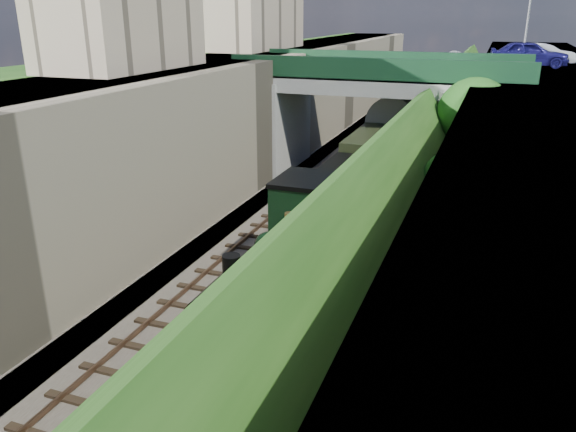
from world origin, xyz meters
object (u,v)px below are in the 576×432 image
Objects in this scene: road_bridge at (388,112)px; car_blue at (529,54)px; locomotive at (288,269)px; tree at (477,118)px; tender at (347,206)px; lamppost at (530,11)px; car_silver at (541,54)px.

car_blue reaches higher than road_bridge.
car_blue is 25.57m from locomotive.
tree is 8.45m from tender.
car_blue is 18.90m from tender.
lamppost reaches higher than locomotive.
tender is at bearing 132.64° from car_silver.
locomotive is at bearing 138.84° from car_silver.
road_bridge is 12.56m from lamppost.
tree is 12.57m from car_silver.
locomotive is (-7.08, -24.03, -5.15)m from car_blue.
tree is at bearing 162.95° from car_blue.
road_bridge is 11.86m from car_silver.
lamppost is at bearing 1.49° from car_blue.
road_bridge is 10.27m from car_blue.
locomotive is (-6.86, -26.25, -7.67)m from lamppost.
tender is (-0.00, 7.36, -0.27)m from locomotive.
road_bridge is at bearing 91.45° from tender.
tender is at bearing -126.66° from tree.
lamppost is 1.29× the size of car_blue.
car_blue is at bearing 66.99° from tender.
tree is at bearing 71.01° from locomotive.
car_blue is 1.80m from car_silver.
tree is at bearing -99.68° from lamppost.
road_bridge is 2.42× the size of tree.
lamppost reaches higher than car_blue.
locomotive is at bearing -108.99° from tree.
car_blue is at bearing 130.77° from car_silver.
tree is 1.59× the size of car_silver.
lamppost is at bearing 80.32° from tree.
car_blue is 0.78× the size of tender.
car_silver reaches higher than locomotive.
road_bridge is 3.44× the size of car_blue.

